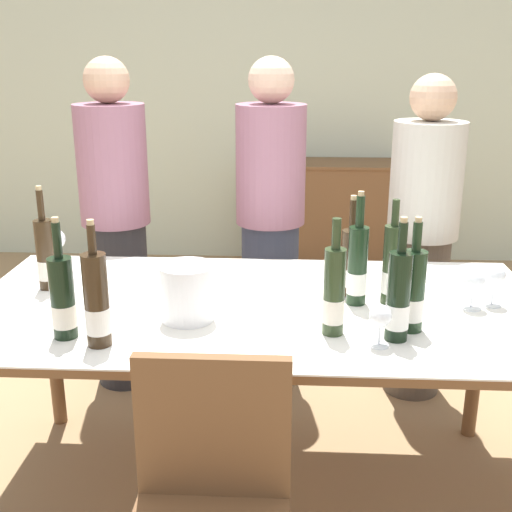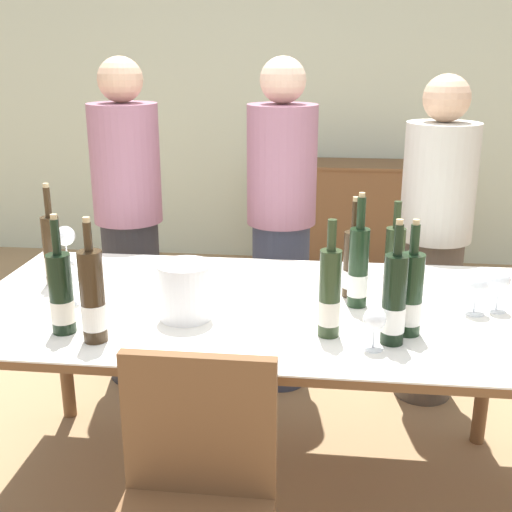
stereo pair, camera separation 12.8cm
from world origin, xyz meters
TOP-DOWN VIEW (x-y plane):
  - ground_plane at (0.00, 0.00)m, footprint 12.00×12.00m
  - back_wall at (0.00, 3.02)m, footprint 8.00×0.10m
  - sideboard_cabinet at (0.41, 2.73)m, footprint 1.18×0.46m
  - dining_table at (0.00, 0.00)m, footprint 2.05×1.03m
  - ice_bucket at (-0.22, -0.15)m, footprint 0.19×0.19m
  - wine_bottle_0 at (-0.80, 0.12)m, footprint 0.07×0.07m
  - wine_bottle_1 at (0.34, 0.12)m, footprint 0.07×0.07m
  - wine_bottle_2 at (0.45, -0.27)m, footprint 0.07×0.07m
  - wine_bottle_3 at (0.26, -0.23)m, footprint 0.07×0.07m
  - wine_bottle_4 at (0.51, -0.19)m, footprint 0.08×0.08m
  - wine_bottle_5 at (-0.46, -0.36)m, footprint 0.08×0.08m
  - wine_bottle_6 at (0.48, 0.04)m, footprint 0.07×0.07m
  - wine_bottle_7 at (0.36, 0.03)m, footprint 0.07×0.07m
  - wine_bottle_8 at (-0.59, -0.31)m, footprint 0.08×0.08m
  - wine_glass_1 at (-0.66, -0.07)m, footprint 0.08×0.08m
  - wine_glass_2 at (0.39, -0.32)m, footprint 0.07×0.07m
  - wine_glass_3 at (0.76, 0.00)m, footprint 0.08×0.08m
  - wine_glass_4 at (0.84, 0.03)m, footprint 0.07×0.07m
  - wine_glass_5 at (-0.85, 0.37)m, footprint 0.08×0.08m
  - chair_near_front at (-0.08, -0.75)m, footprint 0.42×0.42m
  - person_host at (-0.73, 0.84)m, footprint 0.33×0.33m
  - person_guest_left at (0.02, 0.88)m, footprint 0.33×0.33m
  - person_guest_right at (0.74, 0.83)m, footprint 0.33×0.33m

SIDE VIEW (x-z plane):
  - ground_plane at x=0.00m, z-range 0.00..0.00m
  - sideboard_cabinet at x=0.41m, z-range 0.00..0.84m
  - chair_near_front at x=-0.08m, z-range 0.08..0.97m
  - dining_table at x=0.00m, z-range 0.33..1.10m
  - person_guest_right at x=0.74m, z-range 0.00..1.55m
  - person_host at x=-0.73m, z-range 0.00..1.62m
  - person_guest_left at x=0.02m, z-range 0.00..1.62m
  - wine_glass_2 at x=0.39m, z-range 0.81..0.94m
  - wine_glass_1 at x=-0.66m, z-range 0.80..0.95m
  - wine_glass_3 at x=0.76m, z-range 0.81..0.95m
  - ice_bucket at x=-0.22m, z-range 0.78..0.98m
  - wine_glass_4 at x=0.84m, z-range 0.81..0.96m
  - wine_glass_5 at x=-0.85m, z-range 0.81..0.97m
  - wine_bottle_1 at x=0.34m, z-range 0.71..1.08m
  - wine_bottle_8 at x=-0.59m, z-range 0.71..1.10m
  - wine_bottle_4 at x=0.51m, z-range 0.72..1.10m
  - wine_bottle_0 at x=-0.80m, z-range 0.71..1.11m
  - wine_bottle_6 at x=0.48m, z-range 0.72..1.10m
  - wine_bottle_2 at x=0.45m, z-range 0.72..1.11m
  - wine_bottle_3 at x=0.26m, z-range 0.73..1.10m
  - wine_bottle_5 at x=-0.46m, z-range 0.72..1.11m
  - wine_bottle_7 at x=0.36m, z-range 0.71..1.12m
  - back_wall at x=0.00m, z-range 0.00..2.80m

